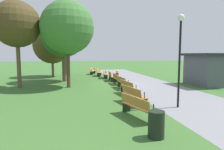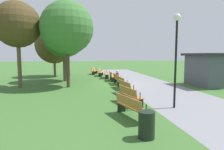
{
  "view_description": "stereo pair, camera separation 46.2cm",
  "coord_description": "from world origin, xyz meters",
  "px_view_note": "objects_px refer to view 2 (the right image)",
  "views": [
    {
      "loc": [
        16.02,
        -3.8,
        2.53
      ],
      "look_at": [
        0.0,
        -0.52,
        0.8
      ],
      "focal_mm": 31.05,
      "sensor_mm": 36.0,
      "label": 1
    },
    {
      "loc": [
        16.11,
        -3.34,
        2.53
      ],
      "look_at": [
        0.0,
        -0.52,
        0.8
      ],
      "focal_mm": 31.05,
      "sensor_mm": 36.0,
      "label": 2
    }
  ],
  "objects_px": {
    "person_seated": "(118,76)",
    "lamp_post": "(176,44)",
    "trash_bin": "(146,125)",
    "bench_7": "(130,95)",
    "tree_1": "(17,25)",
    "bench_1": "(100,72)",
    "bench_5": "(122,82)",
    "bench_0": "(94,71)",
    "bench_3": "(112,76)",
    "bench_4": "(117,79)",
    "bench_8": "(131,106)",
    "tree_0": "(64,35)",
    "bench_6": "(126,87)",
    "bench_2": "(106,74)",
    "tree_4": "(67,28)",
    "tree_2": "(54,45)",
    "kiosk": "(208,69)"
  },
  "relations": [
    {
      "from": "bench_2",
      "to": "bench_3",
      "type": "bearing_deg",
      "value": 13.96
    },
    {
      "from": "bench_4",
      "to": "bench_8",
      "type": "xyz_separation_m",
      "value": [
        8.82,
        -1.23,
        0.0
      ]
    },
    {
      "from": "bench_1",
      "to": "tree_0",
      "type": "xyz_separation_m",
      "value": [
        3.92,
        -3.79,
        3.83
      ]
    },
    {
      "from": "tree_2",
      "to": "tree_4",
      "type": "distance_m",
      "value": 8.19
    },
    {
      "from": "bench_5",
      "to": "kiosk",
      "type": "distance_m",
      "value": 7.18
    },
    {
      "from": "bench_1",
      "to": "bench_5",
      "type": "xyz_separation_m",
      "value": [
        8.89,
        0.62,
        0.0
      ]
    },
    {
      "from": "bench_5",
      "to": "tree_1",
      "type": "bearing_deg",
      "value": -108.08
    },
    {
      "from": "tree_1",
      "to": "trash_bin",
      "type": "xyz_separation_m",
      "value": [
        10.39,
        6.43,
        -4.33
      ]
    },
    {
      "from": "bench_6",
      "to": "tree_1",
      "type": "xyz_separation_m",
      "value": [
        -4.13,
        -7.39,
        4.27
      ]
    },
    {
      "from": "bench_5",
      "to": "tree_2",
      "type": "distance_m",
      "value": 11.42
    },
    {
      "from": "tree_4",
      "to": "tree_2",
      "type": "bearing_deg",
      "value": -166.48
    },
    {
      "from": "bench_5",
      "to": "tree_4",
      "type": "bearing_deg",
      "value": -113.23
    },
    {
      "from": "tree_2",
      "to": "kiosk",
      "type": "relative_size",
      "value": 1.54
    },
    {
      "from": "bench_0",
      "to": "bench_7",
      "type": "relative_size",
      "value": 1.0
    },
    {
      "from": "tree_4",
      "to": "kiosk",
      "type": "distance_m",
      "value": 11.6
    },
    {
      "from": "trash_bin",
      "to": "bench_8",
      "type": "bearing_deg",
      "value": 179.04
    },
    {
      "from": "bench_4",
      "to": "bench_7",
      "type": "height_order",
      "value": "same"
    },
    {
      "from": "bench_3",
      "to": "bench_4",
      "type": "distance_m",
      "value": 2.23
    },
    {
      "from": "person_seated",
      "to": "tree_4",
      "type": "relative_size",
      "value": 0.18
    },
    {
      "from": "bench_4",
      "to": "trash_bin",
      "type": "distance_m",
      "value": 10.79
    },
    {
      "from": "bench_3",
      "to": "tree_4",
      "type": "bearing_deg",
      "value": -48.16
    },
    {
      "from": "tree_0",
      "to": "trash_bin",
      "type": "bearing_deg",
      "value": 13.46
    },
    {
      "from": "bench_3",
      "to": "bench_8",
      "type": "distance_m",
      "value": 11.11
    },
    {
      "from": "bench_3",
      "to": "lamp_post",
      "type": "height_order",
      "value": "lamp_post"
    },
    {
      "from": "tree_2",
      "to": "bench_2",
      "type": "bearing_deg",
      "value": 65.19
    },
    {
      "from": "bench_7",
      "to": "tree_0",
      "type": "xyz_separation_m",
      "value": [
        -9.38,
        -3.79,
        3.83
      ]
    },
    {
      "from": "bench_0",
      "to": "lamp_post",
      "type": "distance_m",
      "value": 16.91
    },
    {
      "from": "bench_8",
      "to": "tree_4",
      "type": "distance_m",
      "value": 9.38
    },
    {
      "from": "bench_8",
      "to": "trash_bin",
      "type": "bearing_deg",
      "value": -16.94
    },
    {
      "from": "bench_7",
      "to": "tree_2",
      "type": "relative_size",
      "value": 0.35
    },
    {
      "from": "trash_bin",
      "to": "bench_7",
      "type": "bearing_deg",
      "value": 172.02
    },
    {
      "from": "bench_2",
      "to": "bench_6",
      "type": "relative_size",
      "value": 1.0
    },
    {
      "from": "person_seated",
      "to": "tree_4",
      "type": "distance_m",
      "value": 5.83
    },
    {
      "from": "bench_2",
      "to": "bench_3",
      "type": "relative_size",
      "value": 1.01
    },
    {
      "from": "tree_4",
      "to": "trash_bin",
      "type": "height_order",
      "value": "tree_4"
    },
    {
      "from": "bench_0",
      "to": "bench_3",
      "type": "xyz_separation_m",
      "value": [
        6.59,
        1.16,
        0.0
      ]
    },
    {
      "from": "bench_2",
      "to": "kiosk",
      "type": "relative_size",
      "value": 0.53
    },
    {
      "from": "bench_1",
      "to": "bench_2",
      "type": "relative_size",
      "value": 1.0
    },
    {
      "from": "bench_1",
      "to": "trash_bin",
      "type": "bearing_deg",
      "value": 10.11
    },
    {
      "from": "person_seated",
      "to": "lamp_post",
      "type": "bearing_deg",
      "value": 7.69
    },
    {
      "from": "bench_3",
      "to": "bench_8",
      "type": "bearing_deg",
      "value": -1.97
    },
    {
      "from": "bench_0",
      "to": "bench_4",
      "type": "distance_m",
      "value": 8.91
    },
    {
      "from": "person_seated",
      "to": "lamp_post",
      "type": "xyz_separation_m",
      "value": [
        7.96,
        1.07,
        2.38
      ]
    },
    {
      "from": "bench_3",
      "to": "trash_bin",
      "type": "height_order",
      "value": "bench_3"
    },
    {
      "from": "bench_1",
      "to": "bench_8",
      "type": "height_order",
      "value": "same"
    },
    {
      "from": "bench_5",
      "to": "bench_7",
      "type": "relative_size",
      "value": 0.99
    },
    {
      "from": "bench_5",
      "to": "bench_7",
      "type": "distance_m",
      "value": 4.46
    },
    {
      "from": "bench_4",
      "to": "bench_3",
      "type": "bearing_deg",
      "value": -178.01
    },
    {
      "from": "bench_0",
      "to": "bench_5",
      "type": "bearing_deg",
      "value": 21.94
    },
    {
      "from": "bench_1",
      "to": "lamp_post",
      "type": "xyz_separation_m",
      "value": [
        14.37,
        1.91,
        2.54
      ]
    }
  ]
}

